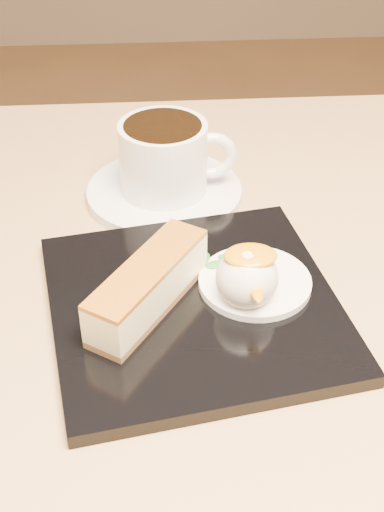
{
  "coord_description": "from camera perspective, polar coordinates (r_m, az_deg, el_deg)",
  "views": [
    {
      "loc": [
        0.01,
        -0.4,
        1.1
      ],
      "look_at": [
        0.04,
        0.04,
        0.76
      ],
      "focal_mm": 50.0,
      "sensor_mm": 36.0,
      "label": 1
    }
  ],
  "objects": [
    {
      "name": "mango_sauce",
      "position": [
        0.53,
        4.7,
        0.02
      ],
      "size": [
        0.04,
        0.03,
        0.01
      ],
      "primitive_type": "ellipsoid",
      "color": "orange",
      "rests_on": "ice_cream_scoop"
    },
    {
      "name": "coffee_cup",
      "position": [
        0.68,
        -2.13,
        7.98
      ],
      "size": [
        0.11,
        0.08,
        0.07
      ],
      "rotation": [
        0.0,
        0.0,
        0.02
      ],
      "color": "white",
      "rests_on": "saucer"
    },
    {
      "name": "table",
      "position": [
        0.67,
        -2.99,
        -15.52
      ],
      "size": [
        0.8,
        0.8,
        0.72
      ],
      "color": "black",
      "rests_on": "ground"
    },
    {
      "name": "cream_smear",
      "position": [
        0.57,
        5.05,
        -2.09
      ],
      "size": [
        0.09,
        0.09,
        0.01
      ],
      "primitive_type": "cylinder",
      "color": "white",
      "rests_on": "dessert_plate"
    },
    {
      "name": "ice_cream_scoop",
      "position": [
        0.54,
        4.41,
        -1.75
      ],
      "size": [
        0.05,
        0.05,
        0.05
      ],
      "primitive_type": "sphere",
      "color": "white",
      "rests_on": "cream_smear"
    },
    {
      "name": "cheesecake",
      "position": [
        0.54,
        -3.54,
        -2.44
      ],
      "size": [
        0.1,
        0.12,
        0.04
      ],
      "rotation": [
        0.0,
        0.0,
        0.98
      ],
      "color": "brown",
      "rests_on": "dessert_plate"
    },
    {
      "name": "saucer",
      "position": [
        0.7,
        -2.23,
        5.1
      ],
      "size": [
        0.15,
        0.15,
        0.01
      ],
      "primitive_type": "cylinder",
      "color": "white",
      "rests_on": "table"
    },
    {
      "name": "dessert_plate",
      "position": [
        0.56,
        0.14,
        -4.0
      ],
      "size": [
        0.25,
        0.25,
        0.01
      ],
      "primitive_type": "cube",
      "rotation": [
        0.0,
        0.0,
        0.17
      ],
      "color": "black",
      "rests_on": "table"
    },
    {
      "name": "mint_sprig",
      "position": [
        0.58,
        1.89,
        -0.35
      ],
      "size": [
        0.04,
        0.03,
        0.0
      ],
      "color": "#2C862E",
      "rests_on": "cream_smear"
    }
  ]
}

